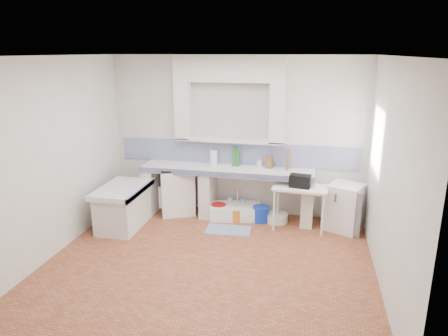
% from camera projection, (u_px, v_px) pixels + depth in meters
% --- Properties ---
extents(floor, '(4.50, 4.50, 0.00)m').
position_uv_depth(floor, '(209.00, 262.00, 5.76)').
color(floor, '#A2593B').
rests_on(floor, ground).
extents(ceiling, '(4.50, 4.50, 0.00)m').
position_uv_depth(ceiling, '(207.00, 56.00, 4.99)').
color(ceiling, white).
rests_on(ceiling, ground).
extents(wall_back, '(4.50, 0.00, 4.50)m').
position_uv_depth(wall_back, '(236.00, 137.00, 7.25)').
color(wall_back, silver).
rests_on(wall_back, ground).
extents(wall_front, '(4.50, 0.00, 4.50)m').
position_uv_depth(wall_front, '(150.00, 229.00, 3.49)').
color(wall_front, silver).
rests_on(wall_front, ground).
extents(wall_left, '(0.00, 4.50, 4.50)m').
position_uv_depth(wall_left, '(55.00, 157.00, 5.83)').
color(wall_left, silver).
rests_on(wall_left, ground).
extents(wall_right, '(0.00, 4.50, 4.50)m').
position_uv_depth(wall_right, '(390.00, 177.00, 4.92)').
color(wall_right, silver).
rests_on(wall_right, ground).
extents(alcove_mass, '(1.90, 0.25, 0.45)m').
position_uv_depth(alcove_mass, '(229.00, 68.00, 6.83)').
color(alcove_mass, silver).
rests_on(alcove_mass, ground).
extents(window_frame, '(0.35, 0.86, 1.06)m').
position_uv_depth(window_frame, '(390.00, 141.00, 5.96)').
color(window_frame, '#371E11').
rests_on(window_frame, ground).
extents(lace_valance, '(0.01, 0.84, 0.24)m').
position_uv_depth(lace_valance, '(382.00, 114.00, 5.88)').
color(lace_valance, white).
rests_on(lace_valance, ground).
extents(counter_slab, '(3.00, 0.60, 0.08)m').
position_uv_depth(counter_slab, '(227.00, 170.00, 7.14)').
color(counter_slab, white).
rests_on(counter_slab, ground).
extents(counter_lip, '(3.00, 0.04, 0.10)m').
position_uv_depth(counter_lip, '(223.00, 175.00, 6.88)').
color(counter_lip, navy).
rests_on(counter_lip, ground).
extents(counter_pier_left, '(0.20, 0.55, 0.82)m').
position_uv_depth(counter_pier_left, '(152.00, 189.00, 7.55)').
color(counter_pier_left, silver).
rests_on(counter_pier_left, ground).
extents(counter_pier_mid, '(0.20, 0.55, 0.82)m').
position_uv_depth(counter_pier_mid, '(208.00, 193.00, 7.33)').
color(counter_pier_mid, silver).
rests_on(counter_pier_mid, ground).
extents(counter_pier_right, '(0.20, 0.55, 0.82)m').
position_uv_depth(counter_pier_right, '(307.00, 200.00, 6.98)').
color(counter_pier_right, silver).
rests_on(counter_pier_right, ground).
extents(peninsula_top, '(0.70, 1.10, 0.08)m').
position_uv_depth(peninsula_top, '(122.00, 189.00, 6.77)').
color(peninsula_top, white).
rests_on(peninsula_top, ground).
extents(peninsula_base, '(0.60, 1.00, 0.62)m').
position_uv_depth(peninsula_base, '(123.00, 209.00, 6.86)').
color(peninsula_base, silver).
rests_on(peninsula_base, ground).
extents(peninsula_lip, '(0.04, 1.10, 0.10)m').
position_uv_depth(peninsula_lip, '(141.00, 191.00, 6.70)').
color(peninsula_lip, navy).
rests_on(peninsula_lip, ground).
extents(backsplash, '(4.27, 0.03, 0.40)m').
position_uv_depth(backsplash, '(236.00, 153.00, 7.32)').
color(backsplash, navy).
rests_on(backsplash, ground).
extents(stove, '(0.77, 0.76, 0.83)m').
position_uv_depth(stove, '(177.00, 191.00, 7.45)').
color(stove, white).
rests_on(stove, ground).
extents(sink, '(0.96, 0.64, 0.21)m').
position_uv_depth(sink, '(236.00, 212.00, 7.28)').
color(sink, white).
rests_on(sink, ground).
extents(side_table, '(0.91, 0.55, 0.04)m').
position_uv_depth(side_table, '(299.00, 208.00, 6.78)').
color(side_table, white).
rests_on(side_table, ground).
extents(fridge, '(0.66, 0.66, 0.78)m').
position_uv_depth(fridge, '(345.00, 207.00, 6.73)').
color(fridge, white).
rests_on(fridge, ground).
extents(bucket_red, '(0.35, 0.35, 0.25)m').
position_uv_depth(bucket_red, '(219.00, 211.00, 7.27)').
color(bucket_red, '#B90E12').
rests_on(bucket_red, ground).
extents(bucket_orange, '(0.32, 0.32, 0.23)m').
position_uv_depth(bucket_orange, '(236.00, 214.00, 7.15)').
color(bucket_orange, orange).
rests_on(bucket_orange, ground).
extents(bucket_blue, '(0.36, 0.36, 0.27)m').
position_uv_depth(bucket_blue, '(261.00, 214.00, 7.12)').
color(bucket_blue, '#1135BF').
rests_on(bucket_blue, ground).
extents(basin_white, '(0.50, 0.50, 0.15)m').
position_uv_depth(basin_white, '(277.00, 218.00, 7.11)').
color(basin_white, white).
rests_on(basin_white, ground).
extents(water_bottle_a, '(0.09, 0.09, 0.31)m').
position_uv_depth(water_bottle_a, '(230.00, 205.00, 7.47)').
color(water_bottle_a, silver).
rests_on(water_bottle_a, ground).
extents(water_bottle_b, '(0.09, 0.09, 0.29)m').
position_uv_depth(water_bottle_b, '(242.00, 207.00, 7.42)').
color(water_bottle_b, silver).
rests_on(water_bottle_b, ground).
extents(black_bag, '(0.35, 0.24, 0.21)m').
position_uv_depth(black_bag, '(300.00, 181.00, 6.63)').
color(black_bag, black).
rests_on(black_bag, side_table).
extents(green_bottle_a, '(0.09, 0.09, 0.34)m').
position_uv_depth(green_bottle_a, '(234.00, 157.00, 7.20)').
color(green_bottle_a, '#276529').
rests_on(green_bottle_a, counter_slab).
extents(green_bottle_b, '(0.09, 0.09, 0.33)m').
position_uv_depth(green_bottle_b, '(237.00, 157.00, 7.19)').
color(green_bottle_b, '#276529').
rests_on(green_bottle_b, counter_slab).
extents(knife_block, '(0.13, 0.12, 0.21)m').
position_uv_depth(knife_block, '(269.00, 162.00, 7.10)').
color(knife_block, brown).
rests_on(knife_block, counter_slab).
extents(cutting_board, '(0.05, 0.23, 0.31)m').
position_uv_depth(cutting_board, '(288.00, 160.00, 7.02)').
color(cutting_board, brown).
rests_on(cutting_board, counter_slab).
extents(paper_towel, '(0.17, 0.17, 0.27)m').
position_uv_depth(paper_towel, '(214.00, 158.00, 7.29)').
color(paper_towel, white).
rests_on(paper_towel, counter_slab).
extents(soap_bottle, '(0.10, 0.10, 0.17)m').
position_uv_depth(soap_bottle, '(259.00, 163.00, 7.13)').
color(soap_bottle, white).
rests_on(soap_bottle, counter_slab).
extents(rug, '(0.75, 0.46, 0.01)m').
position_uv_depth(rug, '(228.00, 230.00, 6.79)').
color(rug, '#2E4E83').
rests_on(rug, ground).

